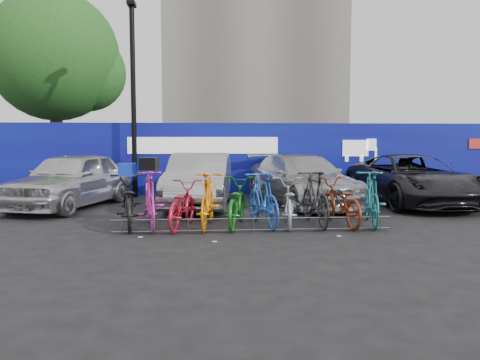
{
  "coord_description": "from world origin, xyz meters",
  "views": [
    {
      "loc": [
        -0.99,
        -9.78,
        1.87
      ],
      "look_at": [
        -0.07,
        2.0,
        0.83
      ],
      "focal_mm": 35.0,
      "sensor_mm": 36.0,
      "label": 1
    }
  ],
  "objects": [
    {
      "name": "ground",
      "position": [
        0.0,
        0.0,
        0.0
      ],
      "size": [
        100.0,
        100.0,
        0.0
      ],
      "primitive_type": "plane",
      "color": "black",
      "rests_on": "ground"
    },
    {
      "name": "hoarding",
      "position": [
        0.01,
        6.0,
        1.2
      ],
      "size": [
        22.0,
        0.18,
        2.4
      ],
      "color": "#0E0987",
      "rests_on": "ground"
    },
    {
      "name": "tree",
      "position": [
        -6.77,
        10.06,
        5.07
      ],
      "size": [
        5.4,
        5.2,
        7.8
      ],
      "color": "#382314",
      "rests_on": "ground"
    },
    {
      "name": "lamppost",
      "position": [
        -3.2,
        5.4,
        3.27
      ],
      "size": [
        0.25,
        0.5,
        6.11
      ],
      "color": "black",
      "rests_on": "ground"
    },
    {
      "name": "bike_rack",
      "position": [
        -0.0,
        -0.6,
        0.16
      ],
      "size": [
        5.6,
        0.03,
        0.3
      ],
      "color": "#595B60",
      "rests_on": "ground"
    },
    {
      "name": "car_0",
      "position": [
        -4.59,
        3.21,
        0.77
      ],
      "size": [
        3.05,
        4.83,
        1.53
      ],
      "primitive_type": "imported",
      "rotation": [
        0.0,
        0.0,
        -0.3
      ],
      "color": "#BCBBC0",
      "rests_on": "ground"
    },
    {
      "name": "car_1",
      "position": [
        -1.1,
        3.08,
        0.74
      ],
      "size": [
        1.99,
        4.61,
        1.48
      ],
      "primitive_type": "imported",
      "rotation": [
        0.0,
        0.0,
        -0.1
      ],
      "color": "#A2A1A6",
      "rests_on": "ground"
    },
    {
      "name": "car_2",
      "position": [
        1.8,
        3.33,
        0.71
      ],
      "size": [
        3.05,
        5.25,
        1.43
      ],
      "primitive_type": "imported",
      "rotation": [
        0.0,
        0.0,
        0.23
      ],
      "color": "#A6A6AB",
      "rests_on": "ground"
    },
    {
      "name": "car_3",
      "position": [
        4.92,
        3.08,
        0.71
      ],
      "size": [
        2.5,
        5.18,
        1.42
      ],
      "primitive_type": "imported",
      "rotation": [
        0.0,
        0.0,
        0.03
      ],
      "color": "black",
      "rests_on": "ground"
    },
    {
      "name": "bike_0",
      "position": [
        -2.59,
        0.15,
        0.55
      ],
      "size": [
        1.07,
        2.17,
        1.09
      ],
      "primitive_type": "imported",
      "rotation": [
        0.0,
        0.0,
        3.31
      ],
      "color": "black",
      "rests_on": "ground"
    },
    {
      "name": "bike_1",
      "position": [
        -2.12,
        0.04,
        0.61
      ],
      "size": [
        0.94,
        2.11,
        1.22
      ],
      "primitive_type": "imported",
      "rotation": [
        0.0,
        0.0,
        3.33
      ],
      "color": "#CF34A1",
      "rests_on": "ground"
    },
    {
      "name": "bike_2",
      "position": [
        -1.46,
        -0.01,
        0.49
      ],
      "size": [
        1.03,
        1.96,
        0.98
      ],
      "primitive_type": "imported",
      "rotation": [
        0.0,
        0.0,
        2.93
      ],
      "color": "red",
      "rests_on": "ground"
    },
    {
      "name": "bike_3",
      "position": [
        -0.91,
        0.0,
        0.59
      ],
      "size": [
        0.8,
        2.02,
        1.18
      ],
      "primitive_type": "imported",
      "rotation": [
        0.0,
        0.0,
        3.01
      ],
      "color": "orange",
      "rests_on": "ground"
    },
    {
      "name": "bike_4",
      "position": [
        -0.3,
        0.08,
        0.52
      ],
      "size": [
        1.08,
        2.07,
        1.04
      ],
      "primitive_type": "imported",
      "rotation": [
        0.0,
        0.0,
        2.93
      ],
      "color": "#186919",
      "rests_on": "ground"
    },
    {
      "name": "bike_5",
      "position": [
        0.26,
        0.05,
        0.59
      ],
      "size": [
        0.92,
        2.02,
        1.17
      ],
      "primitive_type": "imported",
      "rotation": [
        0.0,
        0.0,
        3.34
      ],
      "color": "blue",
      "rests_on": "ground"
    },
    {
      "name": "bike_6",
      "position": [
        0.82,
        0.1,
        0.5
      ],
      "size": [
        0.94,
        2.0,
        1.01
      ],
      "primitive_type": "imported",
      "rotation": [
        0.0,
        0.0,
        2.99
      ],
      "color": "#A5A9AD",
      "rests_on": "ground"
    },
    {
      "name": "bike_7",
      "position": [
        1.4,
        0.06,
        0.6
      ],
      "size": [
        0.65,
        2.02,
        1.2
      ],
      "primitive_type": "imported",
      "rotation": [
        0.0,
        0.0,
        3.18
      ],
      "color": "#242426",
      "rests_on": "ground"
    },
    {
      "name": "bike_8",
      "position": [
        1.94,
        0.02,
        0.51
      ],
      "size": [
        0.94,
        2.03,
        1.03
      ],
      "primitive_type": "imported",
      "rotation": [
        0.0,
        0.0,
        3.28
      ],
      "color": "maroon",
      "rests_on": "ground"
    },
    {
      "name": "bike_9",
      "position": [
        2.62,
        -0.01,
        0.6
      ],
      "size": [
        0.98,
        2.07,
        1.2
      ],
      "primitive_type": "imported",
      "rotation": [
        0.0,
        0.0,
        2.93
      ],
      "color": "#1D6973",
      "rests_on": "ground"
    },
    {
      "name": "cargo_crate",
      "position": [
        -2.59,
        0.15,
        1.22
      ],
      "size": [
        0.43,
        0.36,
        0.27
      ],
      "primitive_type": "cube",
      "rotation": [
        0.0,
        0.0,
        0.23
      ],
      "color": "#1128BC",
      "rests_on": "bike_0"
    },
    {
      "name": "cargo_topcase",
      "position": [
        -2.12,
        0.04,
        1.35
      ],
      "size": [
        0.41,
        0.38,
        0.26
      ],
      "primitive_type": "cube",
      "rotation": [
        0.0,
        0.0,
        -0.21
      ],
      "color": "black",
      "rests_on": "bike_1"
    }
  ]
}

